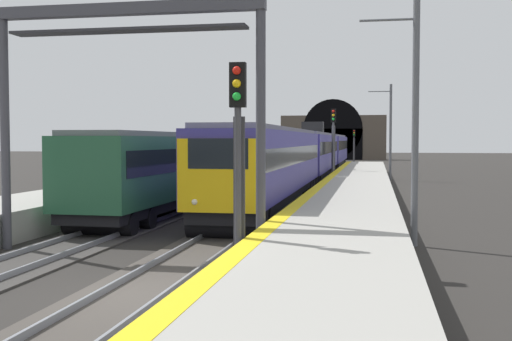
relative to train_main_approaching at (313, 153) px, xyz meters
name	(u,v)px	position (x,y,z in m)	size (l,w,h in m)	color
ground_plane	(138,296)	(-39.18, 0.00, -2.31)	(320.00, 320.00, 0.00)	#282623
platform_right	(320,279)	(-39.18, -3.97, -1.77)	(112.00, 3.88, 1.08)	#9E9B93
platform_right_edge_strip	(240,250)	(-39.18, -2.28, -1.23)	(112.00, 0.50, 0.01)	yellow
track_main_line	(138,294)	(-39.18, 0.00, -2.27)	(160.00, 2.76, 0.21)	#423D38
train_main_approaching	(313,153)	(0.00, 0.00, 0.00)	(63.91, 2.99, 4.90)	navy
train_adjacent_platform	(225,160)	(-12.62, 4.41, -0.16)	(40.36, 3.17, 3.75)	#235638
railway_signal_near	(238,150)	(-37.55, -1.88, 0.86)	(0.39, 0.38, 5.23)	#38383D
railway_signal_mid	(333,139)	(-3.31, -1.88, 1.18)	(0.39, 0.38, 5.81)	#4C4C54
railway_signal_far	(354,142)	(44.63, -1.88, 0.73)	(0.39, 0.38, 5.00)	#38383D
overhead_signal_gantry	(127,67)	(-34.28, 2.21, 3.26)	(0.70, 8.36, 7.46)	#3F3F47
tunnel_portal	(333,137)	(59.21, 2.21, 1.56)	(3.06, 18.24, 10.49)	#51473D
catenary_mast_near	(390,131)	(2.36, -6.29, 1.85)	(0.22, 1.98, 8.11)	#595B60
catenary_mast_far	(415,121)	(-31.40, -6.29, 1.70)	(0.22, 1.89, 7.83)	#595B60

